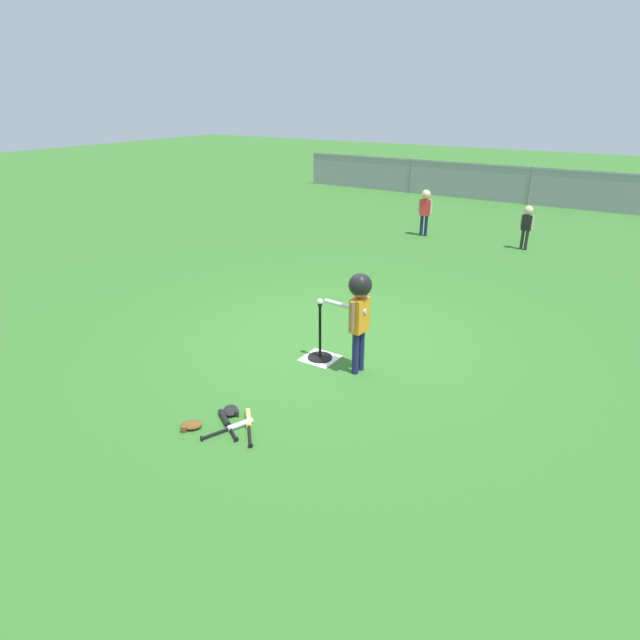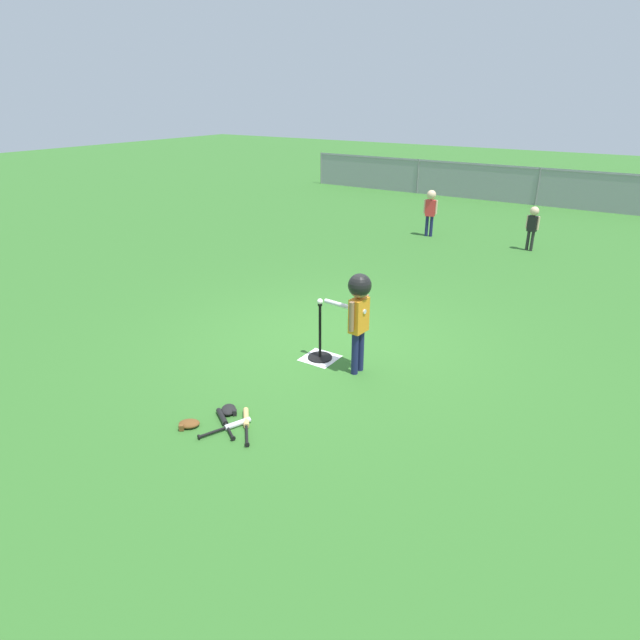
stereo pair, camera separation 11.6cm
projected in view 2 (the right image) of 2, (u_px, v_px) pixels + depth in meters
ground_plane at (332, 339)px, 7.68m from camera, size 60.00×60.00×0.00m
home_plate at (320, 358)px, 7.14m from camera, size 0.44×0.44×0.01m
batting_tee at (320, 349)px, 7.09m from camera, size 0.32×0.32×0.77m
baseball_on_tee at (320, 301)px, 6.82m from camera, size 0.07×0.07×0.07m
batter_child at (359, 303)px, 6.44m from camera, size 0.65×0.37×1.29m
fielder_near_left at (431, 207)px, 12.94m from camera, size 0.33×0.22×1.11m
fielder_deep_left at (533, 223)px, 11.78m from camera, size 0.29×0.19×0.98m
spare_bat_silver at (232, 425)px, 5.64m from camera, size 0.28×0.56×0.06m
spare_bat_wood at (246, 421)px, 5.71m from camera, size 0.48×0.53×0.06m
spare_bat_black at (224, 420)px, 5.74m from camera, size 0.52×0.36×0.06m
glove_by_plate at (189, 424)px, 5.66m from camera, size 0.27×0.26×0.07m
glove_near_bats at (229, 410)px, 5.91m from camera, size 0.26×0.27×0.07m
outfield_fence at (538, 185)px, 16.61m from camera, size 16.06×0.06×1.15m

